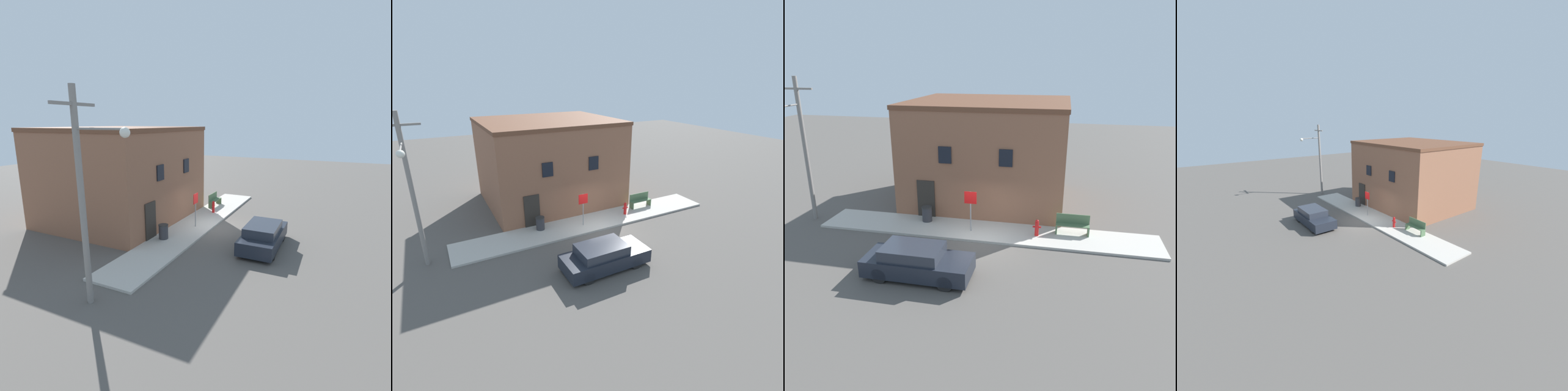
{
  "view_description": "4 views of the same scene",
  "coord_description": "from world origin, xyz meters",
  "views": [
    {
      "loc": [
        -17.08,
        -6.75,
        6.46
      ],
      "look_at": [
        -0.23,
        1.23,
        2.0
      ],
      "focal_mm": 28.0,
      "sensor_mm": 36.0,
      "label": 1
    },
    {
      "loc": [
        -8.7,
        -14.6,
        8.95
      ],
      "look_at": [
        -0.23,
        1.23,
        2.0
      ],
      "focal_mm": 28.0,
      "sensor_mm": 36.0,
      "label": 2
    },
    {
      "loc": [
        3.58,
        -16.31,
        8.31
      ],
      "look_at": [
        -0.23,
        1.23,
        2.0
      ],
      "focal_mm": 35.0,
      "sensor_mm": 36.0,
      "label": 3
    },
    {
      "loc": [
        16.82,
        -11.47,
        8.28
      ],
      "look_at": [
        -0.23,
        1.23,
        2.0
      ],
      "focal_mm": 24.0,
      "sensor_mm": 36.0,
      "label": 4
    }
  ],
  "objects": [
    {
      "name": "parked_car",
      "position": [
        -1.83,
        -3.49,
        0.65
      ],
      "size": [
        4.38,
        1.79,
        1.34
      ],
      "color": "black",
      "rests_on": "ground"
    },
    {
      "name": "stop_sign",
      "position": [
        -0.68,
        1.02,
        1.59
      ],
      "size": [
        0.63,
        0.06,
        2.12
      ],
      "color": "gray",
      "rests_on": "sidewalk"
    },
    {
      "name": "sidewalk",
      "position": [
        0.0,
        1.23,
        0.06
      ],
      "size": [
        17.3,
        2.46,
        0.12
      ],
      "color": "#BCB7AD",
      "rests_on": "ground"
    },
    {
      "name": "fire_hydrant",
      "position": [
        2.66,
        1.17,
        0.55
      ],
      "size": [
        0.41,
        0.19,
        0.85
      ],
      "color": "red",
      "rests_on": "sidewalk"
    },
    {
      "name": "bench",
      "position": [
        4.39,
        1.8,
        0.6
      ],
      "size": [
        1.64,
        0.44,
        0.99
      ],
      "color": "#4C6B47",
      "rests_on": "sidewalk"
    },
    {
      "name": "trash_bin",
      "position": [
        -3.3,
        1.77,
        0.53
      ],
      "size": [
        0.55,
        0.55,
        0.82
      ],
      "color": "#333338",
      "rests_on": "sidewalk"
    },
    {
      "name": "ground_plane",
      "position": [
        0.0,
        0.0,
        0.0
      ],
      "size": [
        80.0,
        80.0,
        0.0
      ],
      "primitive_type": "plane",
      "color": "#56514C"
    },
    {
      "name": "utility_pole",
      "position": [
        -9.66,
        0.89,
        4.2
      ],
      "size": [
        1.8,
        2.24,
        7.66
      ],
      "color": "gray",
      "rests_on": "ground"
    },
    {
      "name": "brick_building",
      "position": [
        -0.78,
        6.44,
        3.09
      ],
      "size": [
        9.35,
        8.08,
        6.19
      ],
      "color": "#8E5B42",
      "rests_on": "ground"
    }
  ]
}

